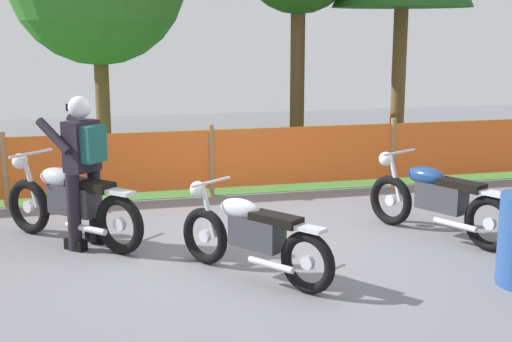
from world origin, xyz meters
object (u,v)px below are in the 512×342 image
motorcycle_third (252,235)px  rider_lead (83,163)px  motorcycle_lead (70,202)px  motorcycle_trailing (437,199)px

motorcycle_third → rider_lead: bearing=11.6°
motorcycle_lead → motorcycle_trailing: 4.20m
motorcycle_trailing → motorcycle_third: (-2.40, -0.79, -0.02)m
motorcycle_lead → rider_lead: bearing=-179.5°
rider_lead → motorcycle_trailing: bearing=-142.8°
motorcycle_lead → rider_lead: 0.52m
motorcycle_third → rider_lead: (-1.57, 1.41, 0.52)m
motorcycle_trailing → motorcycle_third: bearing=81.8°
motorcycle_third → rider_lead: rider_lead is taller
motorcycle_lead → motorcycle_third: bearing=-176.3°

